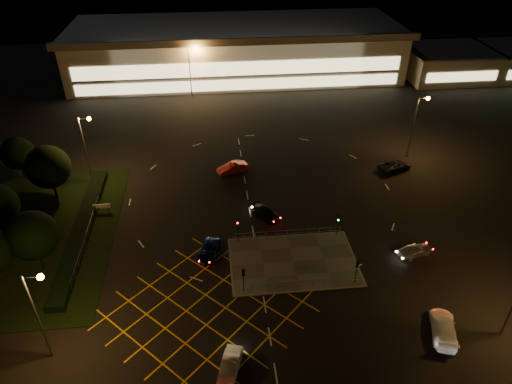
{
  "coord_description": "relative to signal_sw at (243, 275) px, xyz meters",
  "views": [
    {
      "loc": [
        -6.27,
        -39.95,
        35.63
      ],
      "look_at": [
        -1.03,
        9.68,
        2.0
      ],
      "focal_mm": 32.0,
      "sensor_mm": 36.0,
      "label": 1
    }
  ],
  "objects": [
    {
      "name": "car_east_grey",
      "position": [
        24.62,
        22.39,
        -1.65
      ],
      "size": [
        5.67,
        4.04,
        1.44
      ],
      "primitive_type": "imported",
      "rotation": [
        0.0,
        0.0,
        1.93
      ],
      "color": "black",
      "rests_on": "ground"
    },
    {
      "name": "car_far_dkgrey",
      "position": [
        3.96,
        12.82,
        -1.76
      ],
      "size": [
        3.79,
        4.42,
        1.22
      ],
      "primitive_type": "imported",
      "rotation": [
        0.0,
        0.0,
        0.61
      ],
      "color": "black",
      "rests_on": "ground"
    },
    {
      "name": "car_circ_red",
      "position": [
        0.34,
        24.27,
        -1.61
      ],
      "size": [
        4.88,
        3.19,
        1.52
      ],
      "primitive_type": "imported",
      "rotation": [
        0.0,
        0.0,
        5.09
      ],
      "color": "#9E1C0B",
      "rests_on": "ground"
    },
    {
      "name": "grass_verge",
      "position": [
        -24.0,
        11.99,
        -2.33
      ],
      "size": [
        18.0,
        30.0,
        0.08
      ],
      "primitive_type": "cube",
      "color": "black",
      "rests_on": "ground"
    },
    {
      "name": "streetlight_far_left",
      "position": [
        -5.56,
        53.99,
        4.2
      ],
      "size": [
        1.78,
        0.56,
        10.03
      ],
      "color": "slate",
      "rests_on": "ground"
    },
    {
      "name": "signal_ne",
      "position": [
        12.0,
        7.99,
        0.0
      ],
      "size": [
        0.28,
        0.3,
        3.15
      ],
      "color": "black",
      "rests_on": "pedestrian_island"
    },
    {
      "name": "signal_nw",
      "position": [
        0.0,
        7.99,
        0.0
      ],
      "size": [
        0.28,
        0.3,
        3.15
      ],
      "color": "black",
      "rests_on": "pedestrian_island"
    },
    {
      "name": "streetlight_far_right",
      "position": [
        34.44,
        55.99,
        4.2
      ],
      "size": [
        1.78,
        0.56,
        10.03
      ],
      "color": "slate",
      "rests_on": "ground"
    },
    {
      "name": "retail_unit_a",
      "position": [
        50.0,
        59.97,
        0.85
      ],
      "size": [
        18.8,
        14.8,
        6.35
      ],
      "color": "beige",
      "rests_on": "ground"
    },
    {
      "name": "supermarket",
      "position": [
        4.0,
        67.95,
        2.95
      ],
      "size": [
        72.0,
        26.5,
        10.5
      ],
      "color": "beige",
      "rests_on": "ground"
    },
    {
      "name": "tree_e",
      "position": [
        -22.0,
        5.99,
        2.28
      ],
      "size": [
        5.4,
        5.4,
        7.35
      ],
      "color": "black",
      "rests_on": "ground"
    },
    {
      "name": "streetlight_sw",
      "position": [
        -17.56,
        -6.01,
        4.2
      ],
      "size": [
        1.78,
        0.56,
        10.03
      ],
      "color": "slate",
      "rests_on": "ground"
    },
    {
      "name": "tree_c",
      "position": [
        -24.0,
        19.99,
        2.59
      ],
      "size": [
        5.76,
        5.76,
        7.84
      ],
      "color": "black",
      "rests_on": "ground"
    },
    {
      "name": "ground",
      "position": [
        4.0,
        5.99,
        -2.37
      ],
      "size": [
        180.0,
        180.0,
        0.0
      ],
      "primitive_type": "plane",
      "color": "black",
      "rests_on": "ground"
    },
    {
      "name": "car_right_silver",
      "position": [
        20.12,
        3.71,
        -1.67
      ],
      "size": [
        4.4,
        2.64,
        1.4
      ],
      "primitive_type": "imported",
      "rotation": [
        0.0,
        0.0,
        1.83
      ],
      "color": "silver",
      "rests_on": "ground"
    },
    {
      "name": "signal_sw",
      "position": [
        0.0,
        0.0,
        0.0
      ],
      "size": [
        0.28,
        0.3,
        3.15
      ],
      "rotation": [
        0.0,
        0.0,
        3.14
      ],
      "color": "black",
      "rests_on": "pedestrian_island"
    },
    {
      "name": "car_queue_white",
      "position": [
        -1.97,
        -9.31,
        -1.68
      ],
      "size": [
        2.62,
        4.42,
        1.37
      ],
      "primitive_type": "imported",
      "rotation": [
        0.0,
        0.0,
        5.98
      ],
      "color": "silver",
      "rests_on": "ground"
    },
    {
      "name": "signal_se",
      "position": [
        12.0,
        0.0,
        0.0
      ],
      "size": [
        0.28,
        0.3,
        3.15
      ],
      "rotation": [
        0.0,
        0.0,
        3.14
      ],
      "color": "black",
      "rests_on": "pedestrian_island"
    },
    {
      "name": "car_approach_white",
      "position": [
        18.47,
        -7.36,
        -1.6
      ],
      "size": [
        3.7,
        5.72,
        1.54
      ],
      "primitive_type": "imported",
      "rotation": [
        0.0,
        0.0,
        2.83
      ],
      "color": "silver",
      "rests_on": "ground"
    },
    {
      "name": "streetlight_ne",
      "position": [
        28.44,
        25.99,
        4.2
      ],
      "size": [
        1.78,
        0.56,
        10.03
      ],
      "color": "slate",
      "rests_on": "ground"
    },
    {
      "name": "streetlight_nw",
      "position": [
        -19.56,
        23.99,
        4.2
      ],
      "size": [
        1.78,
        0.56,
        10.03
      ],
      "color": "slate",
      "rests_on": "ground"
    },
    {
      "name": "pedestrian_island",
      "position": [
        6.0,
        3.99,
        -2.31
      ],
      "size": [
        14.0,
        9.0,
        0.12
      ],
      "primitive_type": "cube",
      "color": "#4C4944",
      "rests_on": "ground"
    },
    {
      "name": "car_left_blue",
      "position": [
        -3.5,
        6.33,
        -1.75
      ],
      "size": [
        3.15,
        4.81,
        1.23
      ],
      "primitive_type": "imported",
      "rotation": [
        0.0,
        0.0,
        6.01
      ],
      "color": "#0B1842",
      "rests_on": "ground"
    },
    {
      "name": "hedge",
      "position": [
        -19.0,
        11.99,
        -1.87
      ],
      "size": [
        2.0,
        26.0,
        1.0
      ],
      "primitive_type": "cube",
      "color": "black",
      "rests_on": "ground"
    },
    {
      "name": "tree_d",
      "position": [
        -30.0,
        25.99,
        1.65
      ],
      "size": [
        4.68,
        4.68,
        6.37
      ],
      "color": "black",
      "rests_on": "ground"
    }
  ]
}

